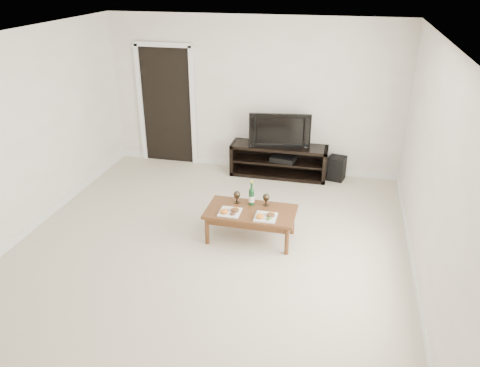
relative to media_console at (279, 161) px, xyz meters
name	(u,v)px	position (x,y,z in m)	size (l,w,h in m)	color
floor	(209,249)	(-0.51, -2.50, -0.28)	(5.50, 5.50, 0.00)	#C1B79B
back_wall	(253,96)	(-0.51, 0.27, 1.02)	(5.00, 0.04, 2.60)	white
ceiling	(201,37)	(-0.51, -2.50, 2.35)	(5.00, 5.50, 0.04)	white
doorway	(167,106)	(-2.06, 0.24, 0.75)	(0.90, 0.02, 2.05)	black
media_console	(279,161)	(0.00, 0.00, 0.00)	(1.62, 0.45, 0.55)	black
television	(280,129)	(0.00, 0.00, 0.57)	(1.01, 0.13, 0.58)	black
av_receiver	(283,159)	(0.08, -0.01, 0.05)	(0.40, 0.30, 0.08)	black
subwoofer	(337,168)	(0.98, 0.07, -0.07)	(0.27, 0.27, 0.40)	black
coffee_table	(251,224)	(-0.04, -2.11, -0.07)	(1.16, 0.63, 0.42)	#573318
plate_left	(230,211)	(-0.29, -2.23, 0.18)	(0.27, 0.27, 0.07)	white
plate_right	(266,215)	(0.18, -2.26, 0.18)	(0.27, 0.27, 0.07)	white
wine_bottle	(252,193)	(-0.07, -1.95, 0.32)	(0.07, 0.07, 0.35)	#0E3618
goblet_left	(237,197)	(-0.27, -1.94, 0.23)	(0.09, 0.09, 0.17)	#32281B
goblet_right	(266,200)	(0.12, -1.93, 0.23)	(0.09, 0.09, 0.17)	#32281B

